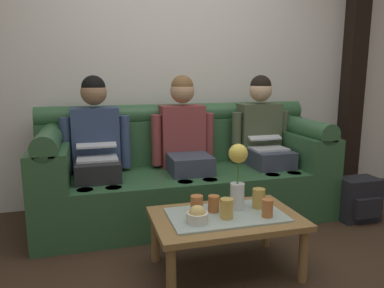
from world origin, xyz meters
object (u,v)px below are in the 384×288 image
at_px(coffee_table, 226,222).
at_px(cup_near_right, 197,204).
at_px(person_middle, 185,142).
at_px(snack_bowl, 197,216).
at_px(couch, 185,174).
at_px(cup_far_left, 267,208).
at_px(cup_far_center, 227,208).
at_px(backpack_right, 358,200).
at_px(person_right, 264,138).
at_px(flower_vase, 238,173).
at_px(cup_near_left, 259,198).
at_px(cup_far_right, 214,204).
at_px(person_left, 97,146).

relative_size(coffee_table, cup_near_right, 8.10).
xyz_separation_m(person_middle, snack_bowl, (-0.21, -1.08, -0.24)).
distance_m(couch, person_middle, 0.29).
bearing_deg(person_middle, cup_far_left, -78.45).
bearing_deg(cup_near_right, couch, 79.69).
bearing_deg(cup_far_center, person_middle, 88.92).
bearing_deg(cup_far_center, backpack_right, 20.89).
relative_size(person_right, flower_vase, 2.88).
relative_size(snack_bowl, backpack_right, 0.35).
bearing_deg(cup_near_left, cup_far_left, -96.08).
relative_size(couch, cup_far_right, 23.70).
relative_size(couch, cup_near_left, 19.56).
relative_size(couch, person_left, 2.01).
distance_m(person_left, person_middle, 0.74).
height_order(person_left, snack_bowl, person_left).
xyz_separation_m(snack_bowl, cup_far_right, (0.15, 0.14, 0.01)).
distance_m(flower_vase, cup_far_left, 0.28).
relative_size(person_right, coffee_table, 1.35).
bearing_deg(person_middle, person_left, -179.94).
xyz_separation_m(couch, flower_vase, (0.10, -0.94, 0.25)).
height_order(cup_near_right, cup_far_center, cup_far_center).
height_order(person_middle, person_right, same).
xyz_separation_m(cup_near_left, cup_near_right, (-0.41, 0.01, -0.01)).
bearing_deg(snack_bowl, cup_far_right, 42.79).
bearing_deg(coffee_table, backpack_right, 18.96).
relative_size(flower_vase, cup_far_right, 4.10).
xyz_separation_m(snack_bowl, cup_near_left, (0.45, 0.13, 0.02)).
xyz_separation_m(person_left, backpack_right, (2.13, -0.52, -0.48)).
bearing_deg(backpack_right, couch, 159.27).
relative_size(person_middle, backpack_right, 3.34).
height_order(snack_bowl, cup_near_right, cup_near_right).
relative_size(snack_bowl, cup_near_left, 1.02).
relative_size(coffee_table, snack_bowl, 7.10).
bearing_deg(person_left, backpack_right, -13.74).
xyz_separation_m(person_right, cup_far_right, (-0.80, -0.94, -0.23)).
bearing_deg(cup_near_right, cup_far_left, -23.18).
bearing_deg(coffee_table, cup_far_center, -108.27).
height_order(couch, person_left, person_left).
relative_size(cup_near_left, cup_far_left, 1.15).
distance_m(person_middle, cup_far_center, 1.08).
bearing_deg(person_right, cup_near_left, -117.74).
bearing_deg(person_middle, cup_far_center, -91.08).
xyz_separation_m(person_right, cup_far_left, (-0.52, -1.10, -0.22)).
relative_size(cup_far_center, cup_far_right, 1.16).
relative_size(cup_near_left, backpack_right, 0.34).
bearing_deg(cup_far_center, person_right, 54.25).
bearing_deg(snack_bowl, cup_near_left, 15.76).
xyz_separation_m(coffee_table, cup_near_left, (0.24, 0.05, 0.12)).
height_order(cup_far_center, cup_far_right, cup_far_center).
bearing_deg(person_left, cup_far_right, -54.03).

